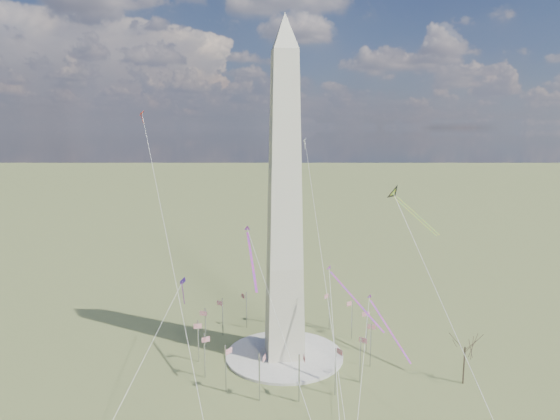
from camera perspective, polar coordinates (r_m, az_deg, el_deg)
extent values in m
plane|color=brown|center=(159.70, 0.51, -16.38)|extent=(2000.00, 2000.00, 0.00)
cylinder|color=beige|center=(159.52, 0.51, -16.26)|extent=(36.00, 36.00, 0.80)
pyramid|color=beige|center=(146.23, 0.57, 19.77)|extent=(9.90, 9.90, 10.00)
cylinder|color=#BBBDC2|center=(162.46, 9.89, -13.55)|extent=(0.36, 0.36, 13.00)
cube|color=red|center=(161.64, 9.80, -11.65)|extent=(2.40, 0.08, 1.50)
cylinder|color=#BBBDC2|center=(170.72, 8.21, -12.35)|extent=(0.36, 0.36, 13.00)
cube|color=red|center=(169.79, 7.98, -10.55)|extent=(2.25, 0.99, 1.50)
cylinder|color=#BBBDC2|center=(176.95, 5.66, -11.50)|extent=(0.36, 0.36, 13.00)
cube|color=red|center=(175.78, 5.32, -9.80)|extent=(1.75, 1.75, 1.50)
cylinder|color=#BBBDC2|center=(180.47, 2.59, -11.03)|extent=(0.36, 0.36, 13.00)
cube|color=red|center=(178.95, 2.19, -9.41)|extent=(0.99, 2.25, 1.50)
cylinder|color=#BBBDC2|center=(180.89, -0.69, -10.97)|extent=(0.36, 0.36, 13.00)
cube|color=red|center=(178.97, -1.11, -9.40)|extent=(0.08, 2.40, 1.50)
cylinder|color=#BBBDC2|center=(178.17, -3.85, -11.32)|extent=(0.36, 0.36, 13.00)
cube|color=red|center=(175.83, -4.25, -9.77)|extent=(0.99, 2.25, 1.50)
cylinder|color=#BBBDC2|center=(172.60, -6.58, -12.06)|extent=(0.36, 0.36, 13.00)
cube|color=red|center=(169.87, -6.92, -10.52)|extent=(1.75, 1.75, 1.50)
cylinder|color=#BBBDC2|center=(164.80, -8.52, -13.17)|extent=(0.36, 0.36, 13.00)
cube|color=red|center=(161.74, -8.75, -11.60)|extent=(2.25, 0.99, 1.50)
cylinder|color=#BBBDC2|center=(155.70, -9.32, -14.58)|extent=(0.36, 0.36, 13.00)
cube|color=red|center=(152.44, -9.39, -12.96)|extent=(2.40, 0.08, 1.50)
cylinder|color=#BBBDC2|center=(146.61, -8.62, -16.14)|extent=(0.36, 0.36, 13.00)
cube|color=red|center=(143.30, -8.48, -14.43)|extent=(2.25, 0.99, 1.50)
cylinder|color=#BBBDC2|center=(139.02, -6.23, -17.59)|extent=(0.36, 0.36, 13.00)
cube|color=red|center=(135.88, -5.86, -15.76)|extent=(1.75, 1.75, 1.50)
cylinder|color=#BBBDC2|center=(134.42, -2.37, -18.53)|extent=(0.36, 0.36, 13.00)
cube|color=red|center=(131.68, -1.82, -16.57)|extent=(0.99, 2.25, 1.50)
cylinder|color=#BBBDC2|center=(133.86, 2.19, -18.66)|extent=(0.36, 0.36, 13.00)
cube|color=red|center=(131.66, 2.79, -16.58)|extent=(0.08, 2.40, 1.50)
cylinder|color=#BBBDC2|center=(137.45, 6.34, -17.92)|extent=(0.36, 0.36, 13.00)
cube|color=red|center=(135.82, 6.84, -15.79)|extent=(0.99, 2.25, 1.50)
cylinder|color=#BBBDC2|center=(144.38, 9.17, -16.58)|extent=(0.36, 0.36, 13.00)
cube|color=red|center=(143.21, 9.48, -14.48)|extent=(1.75, 1.75, 1.50)
cylinder|color=#BBBDC2|center=(153.23, 10.31, -15.02)|extent=(0.36, 0.36, 13.00)
cube|color=red|center=(152.33, 10.41, -13.01)|extent=(2.25, 0.99, 1.50)
cylinder|color=#433B28|center=(151.25, 20.28, -16.31)|extent=(0.41, 0.41, 10.62)
cube|color=yellow|center=(161.90, 15.44, -0.57)|extent=(10.04, 11.82, 10.57)
cube|color=yellow|center=(160.20, 15.13, -0.66)|extent=(10.04, 11.82, 10.57)
cube|color=#411D82|center=(157.74, -11.06, -8.00)|extent=(1.98, 2.42, 2.33)
cube|color=#F02547|center=(158.92, -11.01, -9.32)|extent=(0.72, 2.97, 8.04)
cube|color=#F02547|center=(136.74, 8.69, -10.22)|extent=(10.92, 16.26, 11.93)
cube|color=#F02547|center=(133.86, -3.24, -5.79)|extent=(1.52, 18.63, 11.67)
cube|color=#F02547|center=(159.37, 12.42, -13.28)|extent=(6.78, 19.45, 12.68)
cube|color=red|center=(175.27, -15.50, 10.62)|extent=(1.51, 2.19, 1.68)
cube|color=red|center=(175.23, -15.48, 10.02)|extent=(1.12, 1.26, 3.84)
cube|color=silver|center=(188.16, 2.85, 8.05)|extent=(1.28, 2.02, 1.65)
cube|color=silver|center=(188.21, 2.84, 7.50)|extent=(0.85, 1.38, 3.77)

